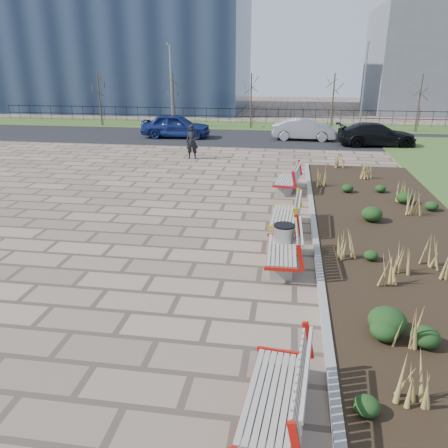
# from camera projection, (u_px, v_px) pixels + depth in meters

# --- Properties ---
(ground) EXTENTS (120.00, 120.00, 0.00)m
(ground) POSITION_uv_depth(u_px,v_px,m) (130.00, 312.00, 8.91)
(ground) COLOR #86705C
(ground) RESTS_ON ground
(planting_bed) EXTENTS (4.50, 18.00, 0.10)m
(planting_bed) POSITION_uv_depth(u_px,v_px,m) (396.00, 236.00, 12.65)
(planting_bed) COLOR black
(planting_bed) RESTS_ON ground
(planting_curb) EXTENTS (0.16, 18.00, 0.15)m
(planting_curb) POSITION_uv_depth(u_px,v_px,m) (314.00, 231.00, 12.96)
(planting_curb) COLOR gray
(planting_curb) RESTS_ON ground
(grass_verge_far) EXTENTS (80.00, 5.00, 0.04)m
(grass_verge_far) POSITION_uv_depth(u_px,v_px,m) (252.00, 126.00, 34.85)
(grass_verge_far) COLOR #33511E
(grass_verge_far) RESTS_ON ground
(road) EXTENTS (80.00, 7.00, 0.02)m
(road) POSITION_uv_depth(u_px,v_px,m) (244.00, 138.00, 29.29)
(road) COLOR black
(road) RESTS_ON ground
(bench_a) EXTENTS (1.10, 2.18, 1.00)m
(bench_a) POSITION_uv_depth(u_px,v_px,m) (272.00, 392.00, 6.04)
(bench_a) COLOR #B9130C
(bench_a) RESTS_ON ground
(bench_b) EXTENTS (0.94, 2.12, 1.00)m
(bench_b) POSITION_uv_depth(u_px,v_px,m) (282.00, 248.00, 10.72)
(bench_b) COLOR #B1150B
(bench_b) RESTS_ON ground
(bench_c) EXTENTS (1.01, 2.14, 1.00)m
(bench_c) POSITION_uv_depth(u_px,v_px,m) (284.00, 214.00, 13.13)
(bench_c) COLOR gold
(bench_c) RESTS_ON ground
(bench_d) EXTENTS (1.14, 2.19, 1.00)m
(bench_d) POSITION_uv_depth(u_px,v_px,m) (287.00, 178.00, 17.17)
(bench_d) COLOR #B70C19
(bench_d) RESTS_ON ground
(litter_bin) EXTENTS (0.53, 0.53, 0.88)m
(litter_bin) POSITION_uv_depth(u_px,v_px,m) (284.00, 241.00, 11.28)
(litter_bin) COLOR #B2B2B7
(litter_bin) RESTS_ON ground
(pedestrian) EXTENTS (0.68, 0.47, 1.76)m
(pedestrian) POSITION_uv_depth(u_px,v_px,m) (192.00, 142.00, 22.76)
(pedestrian) COLOR black
(pedestrian) RESTS_ON ground
(car_blue) EXTENTS (4.64, 1.99, 1.56)m
(car_blue) POSITION_uv_depth(u_px,v_px,m) (176.00, 126.00, 29.16)
(car_blue) COLOR navy
(car_blue) RESTS_ON road
(car_silver) EXTENTS (4.14, 1.60, 1.34)m
(car_silver) POSITION_uv_depth(u_px,v_px,m) (304.00, 129.00, 28.27)
(car_silver) COLOR #96989D
(car_silver) RESTS_ON road
(car_black) EXTENTS (4.86, 2.43, 1.36)m
(car_black) POSITION_uv_depth(u_px,v_px,m) (376.00, 134.00, 26.30)
(car_black) COLOR black
(car_black) RESTS_ON road
(tree_a) EXTENTS (1.40, 1.40, 4.00)m
(tree_a) POSITION_uv_depth(u_px,v_px,m) (100.00, 99.00, 34.44)
(tree_a) COLOR #4C3D2D
(tree_a) RESTS_ON grass_verge_far
(tree_b) EXTENTS (1.40, 1.40, 4.00)m
(tree_b) POSITION_uv_depth(u_px,v_px,m) (173.00, 100.00, 33.60)
(tree_b) COLOR #4C3D2D
(tree_b) RESTS_ON grass_verge_far
(tree_c) EXTENTS (1.40, 1.40, 4.00)m
(tree_c) POSITION_uv_depth(u_px,v_px,m) (251.00, 101.00, 32.76)
(tree_c) COLOR #4C3D2D
(tree_c) RESTS_ON grass_verge_far
(tree_d) EXTENTS (1.40, 1.40, 4.00)m
(tree_d) POSITION_uv_depth(u_px,v_px,m) (333.00, 102.00, 31.92)
(tree_d) COLOR #4C3D2D
(tree_d) RESTS_ON grass_verge_far
(tree_e) EXTENTS (1.40, 1.40, 4.00)m
(tree_e) POSITION_uv_depth(u_px,v_px,m) (419.00, 103.00, 31.07)
(tree_e) COLOR #4C3D2D
(tree_e) RESTS_ON grass_verge_far
(lamp_west) EXTENTS (0.24, 0.60, 6.00)m
(lamp_west) POSITION_uv_depth(u_px,v_px,m) (171.00, 87.00, 32.79)
(lamp_west) COLOR gray
(lamp_west) RESTS_ON grass_verge_far
(lamp_east) EXTENTS (0.24, 0.60, 6.00)m
(lamp_east) POSITION_uv_depth(u_px,v_px,m) (363.00, 89.00, 30.82)
(lamp_east) COLOR gray
(lamp_east) RESTS_ON grass_verge_far
(railing_fence) EXTENTS (44.00, 0.10, 1.20)m
(railing_fence) POSITION_uv_depth(u_px,v_px,m) (254.00, 116.00, 36.02)
(railing_fence) COLOR black
(railing_fence) RESTS_ON grass_verge_far
(building_glass) EXTENTS (40.00, 14.00, 15.00)m
(building_glass) POSITION_uv_depth(u_px,v_px,m) (58.00, 35.00, 46.45)
(building_glass) COLOR #192338
(building_glass) RESTS_ON ground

